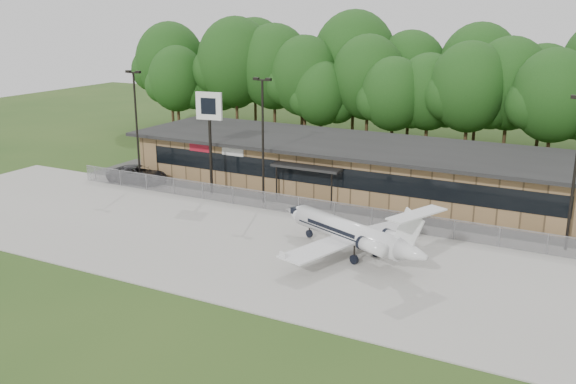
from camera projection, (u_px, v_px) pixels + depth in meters
The scene contains 12 objects.
ground at pixel (194, 290), 36.41m from camera, with size 160.00×160.00×0.00m, color #274619.
apron at pixel (265, 245), 43.20m from camera, with size 64.00×18.00×0.08m, color #9E9B93.
parking_lot at pixel (334, 202), 52.96m from camera, with size 50.00×9.00×0.06m, color #383835.
terminal at pixel (355, 166), 56.15m from camera, with size 41.00×11.65×4.30m.
fence at pixel (310, 208), 48.94m from camera, with size 46.00×0.04×1.52m.
treeline at pixel (419, 84), 70.02m from camera, with size 72.00×12.00×15.00m, color #153912, non-canonical shape.
light_pole_left at pixel (136, 119), 56.90m from camera, with size 1.55×0.30×10.23m.
light_pole_mid at pixel (263, 132), 51.04m from camera, with size 1.55×0.30×10.23m.
light_pole_right at pixel (576, 163), 40.67m from camera, with size 1.55×0.30×10.23m.
business_jet at pixel (353, 234), 40.97m from camera, with size 12.44×11.10×4.28m.
suv at pixel (138, 175), 58.64m from camera, with size 2.63×5.70×1.58m, color #333336.
pole_sign at pixel (209, 117), 53.49m from camera, with size 2.31×0.62×8.77m.
Camera 1 is at (20.41, -27.07, 15.36)m, focal length 40.00 mm.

